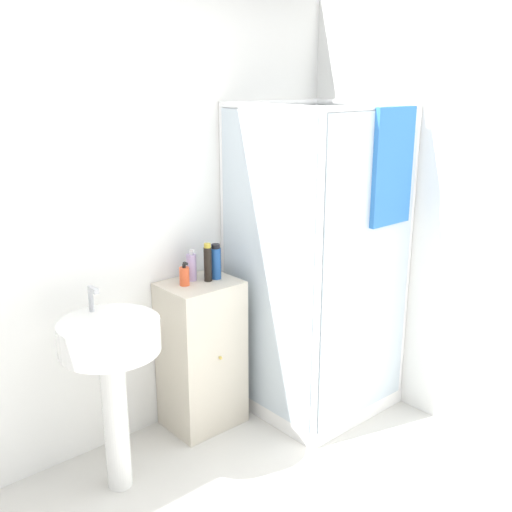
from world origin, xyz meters
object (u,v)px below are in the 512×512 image
Objects in this scene: soap_dispenser at (184,276)px; sink at (111,357)px; lotion_bottle_white at (191,267)px; shampoo_bottle_tall_black at (208,263)px; shampoo_bottle_blue at (216,262)px.

sink is at bearing -159.78° from soap_dispenser.
sink is 5.59× the size of lotion_bottle_white.
shampoo_bottle_tall_black is 1.08× the size of shampoo_bottle_blue.
soap_dispenser is at bearing 20.22° from sink.
sink is 0.84m from shampoo_bottle_blue.
sink is 0.79m from shampoo_bottle_tall_black.
shampoo_bottle_blue is (0.78, 0.19, 0.27)m from sink.
shampoo_bottle_blue is at bearing -6.13° from soap_dispenser.
lotion_bottle_white is (0.08, 0.05, 0.02)m from soap_dispenser.
shampoo_bottle_tall_black is 0.10m from lotion_bottle_white.
shampoo_bottle_tall_black is (0.14, -0.03, 0.05)m from soap_dispenser.
lotion_bottle_white reaches higher than sink.
shampoo_bottle_blue reaches higher than soap_dispenser.
shampoo_bottle_blue is at bearing 13.76° from sink.
sink is at bearing -158.57° from lotion_bottle_white.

